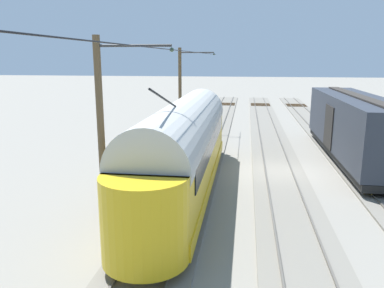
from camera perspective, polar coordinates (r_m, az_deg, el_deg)
name	(u,v)px	position (r m, az deg, el deg)	size (l,w,h in m)	color
ground_plane	(278,173)	(21.51, 12.80, -4.24)	(220.00, 220.00, 0.00)	gray
track_streetcar_siding	(365,174)	(22.67, 24.50, -4.08)	(2.80, 80.00, 0.18)	slate
track_adjacent_siding	(278,170)	(21.80, 12.74, -3.86)	(2.80, 80.00, 0.18)	slate
track_third_siding	(196,167)	(21.89, 0.57, -3.47)	(2.80, 80.00, 0.18)	slate
vintage_streetcar	(184,145)	(17.45, -1.15, -0.20)	(2.65, 16.48, 5.16)	gold
boxcar_adjacent	(354,126)	(25.06, 23.04, 2.54)	(2.96, 14.19, 3.85)	#2D333D
catenary_pole_foreground	(181,88)	(32.73, -1.65, 8.38)	(3.09, 0.28, 7.01)	brown
catenary_pole_mid_near	(103,123)	(15.29, -13.20, 3.04)	(3.09, 0.28, 7.01)	brown
overhead_wire_run	(174,50)	(15.10, -2.70, 13.87)	(2.88, 40.26, 0.18)	black
switch_stand	(341,124)	(34.79, 21.43, 2.82)	(0.50, 0.30, 1.24)	black
spare_tie_stack	(138,166)	(21.51, -8.05, -3.29)	(2.40, 2.40, 0.54)	#47331E
track_end_bumper	(328,133)	(32.04, 19.68, 1.63)	(1.80, 0.60, 0.80)	#B2A519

